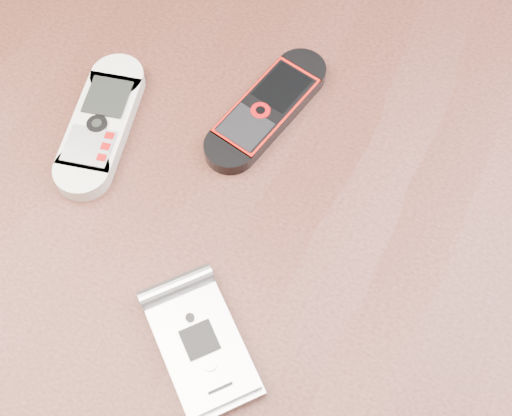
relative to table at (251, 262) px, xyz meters
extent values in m
plane|color=#472B19|center=(0.00, 0.00, -0.64)|extent=(4.00, 4.00, 0.00)
cube|color=black|center=(0.00, 0.00, 0.09)|extent=(1.20, 0.80, 0.03)
cube|color=black|center=(-0.54, 0.34, -0.29)|extent=(0.06, 0.06, 0.71)
cube|color=silver|center=(-0.15, 0.02, 0.11)|extent=(0.08, 0.15, 0.02)
cube|color=black|center=(-0.03, 0.10, 0.11)|extent=(0.08, 0.16, 0.01)
cube|color=silver|center=(0.02, -0.12, 0.11)|extent=(0.13, 0.12, 0.02)
camera|label=1|loc=(0.12, -0.24, 0.63)|focal=50.00mm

